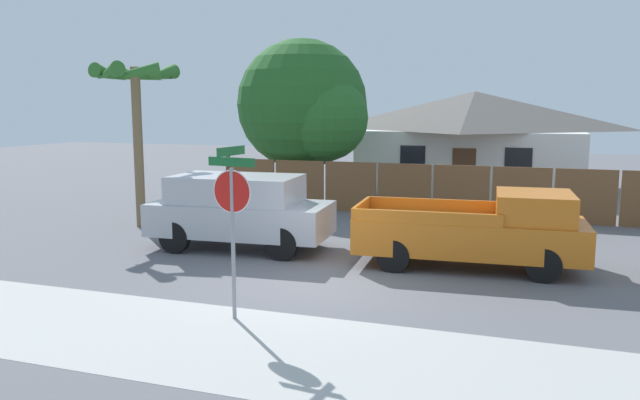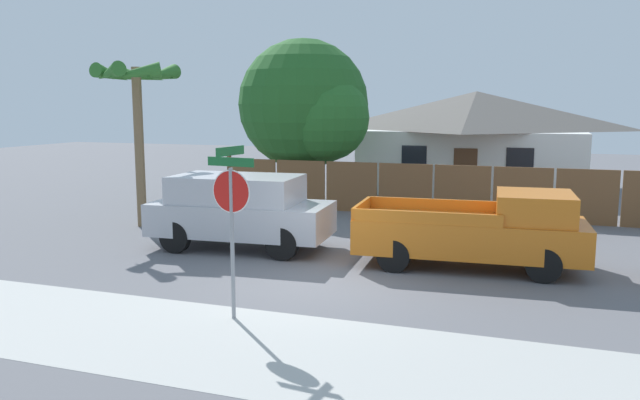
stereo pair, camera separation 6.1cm
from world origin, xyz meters
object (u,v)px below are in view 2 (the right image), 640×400
object	(u,v)px
red_suv	(240,209)
stop_sign	(231,204)
house	(475,138)
palm_tree	(137,88)
orange_pickup	(479,230)
oak_tree	(308,107)

from	to	relation	value
red_suv	stop_sign	world-z (taller)	stop_sign
house	palm_tree	xyz separation A→B (m)	(-8.67, -12.54, 1.95)
house	palm_tree	size ratio (longest dim) A/B	1.99
orange_pickup	stop_sign	distance (m)	6.24
palm_tree	oak_tree	bearing A→B (deg)	63.64
house	palm_tree	world-z (taller)	palm_tree
house	orange_pickup	distance (m)	14.37
oak_tree	orange_pickup	world-z (taller)	oak_tree
oak_tree	red_suv	distance (m)	8.43
palm_tree	red_suv	size ratio (longest dim) A/B	1.05
house	red_suv	xyz separation A→B (m)	(-4.50, -14.25, -1.19)
house	red_suv	world-z (taller)	house
orange_pickup	stop_sign	world-z (taller)	stop_sign
house	stop_sign	distance (m)	19.27
red_suv	orange_pickup	size ratio (longest dim) A/B	0.90
palm_tree	red_suv	bearing A→B (deg)	-22.30
oak_tree	orange_pickup	bearing A→B (deg)	-48.46
house	stop_sign	bearing A→B (deg)	-96.64
house	stop_sign	size ratio (longest dim) A/B	3.26
stop_sign	red_suv	bearing A→B (deg)	121.32
house	orange_pickup	xyz separation A→B (m)	(1.46, -14.23, -1.35)
oak_tree	red_suv	world-z (taller)	oak_tree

